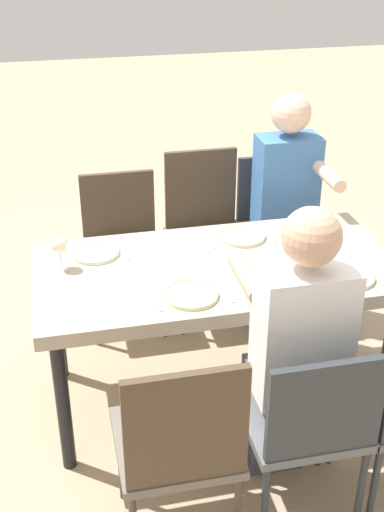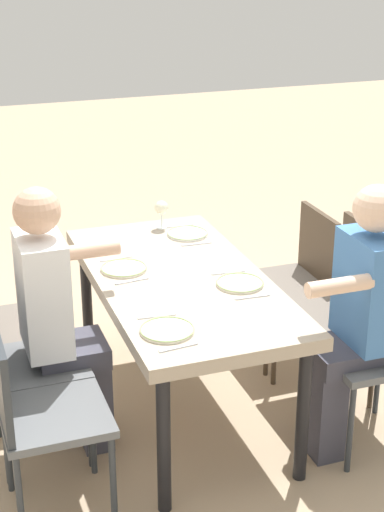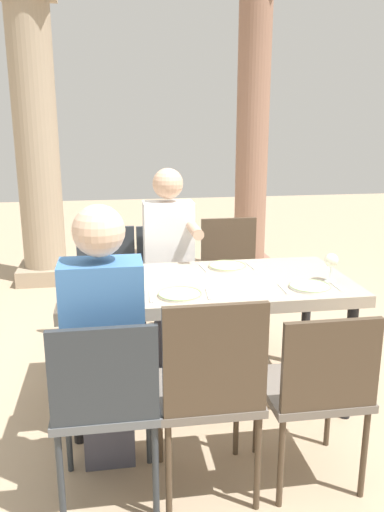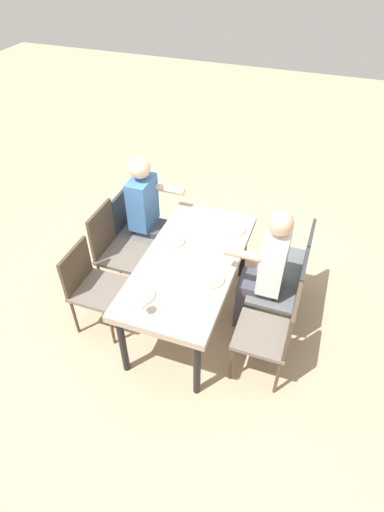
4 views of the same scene
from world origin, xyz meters
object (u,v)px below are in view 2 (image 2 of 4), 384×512
object	(u,v)px
chair_west_north	(35,408)
chair_east_north	(5,313)
chair_mid_north	(20,358)
plate_0	(167,330)
plate_2	(124,268)
plate_1	(240,283)
dining_table	(180,290)
diner_man_white	(356,314)
chair_east_south	(297,273)
wine_glass_3	(162,208)
plate_3	(187,234)
chair_mid_south	(341,301)
diner_woman_green	(59,315)

from	to	relation	value
chair_west_north	chair_east_north	world-z (taller)	chair_east_north
chair_mid_north	plate_0	xyz separation A→B (m)	(-0.39, -0.58, 0.23)
chair_west_north	plate_2	distance (m)	0.97
plate_1	dining_table	bearing A→B (deg)	51.38
diner_man_white	plate_1	world-z (taller)	diner_man_white
chair_east_south	plate_2	xyz separation A→B (m)	(-0.17, 1.06, 0.25)
wine_glass_3	plate_3	bearing A→B (deg)	-147.75
dining_table	diner_man_white	world-z (taller)	diner_man_white
chair_mid_north	chair_east_south	size ratio (longest dim) A/B	1.02
chair_mid_north	plate_1	distance (m)	1.08
chair_mid_south	chair_east_south	xyz separation A→B (m)	(0.48, 0.01, -0.04)
plate_3	wine_glass_3	bearing A→B (deg)	32.25
chair_west_north	chair_east_south	size ratio (longest dim) A/B	1.02
chair_mid_south	plate_3	bearing A→B (deg)	42.11
chair_east_north	plate_2	size ratio (longest dim) A/B	3.99
chair_west_north	plate_1	world-z (taller)	chair_west_north
diner_man_white	plate_3	xyz separation A→B (m)	(1.11, 0.43, 0.05)
chair_east_north	plate_3	size ratio (longest dim) A/B	4.07
dining_table	wine_glass_3	bearing A→B (deg)	-10.03
chair_west_north	diner_woman_green	size ratio (longest dim) A/B	0.67
chair_mid_south	chair_east_south	distance (m)	0.49
chair_east_south	plate_1	xyz separation A→B (m)	(-0.53, 0.58, 0.25)
chair_east_north	wine_glass_3	size ratio (longest dim) A/B	5.70
dining_table	plate_3	world-z (taller)	plate_3
chair_east_south	plate_2	bearing A→B (deg)	99.06
chair_east_south	chair_mid_north	bearing A→B (deg)	106.43
chair_east_south	plate_1	distance (m)	0.83
chair_east_south	wine_glass_3	bearing A→B (deg)	63.67
diner_man_white	wine_glass_3	size ratio (longest dim) A/B	8.16
plate_2	chair_west_north	bearing A→B (deg)	142.22
chair_west_north	diner_man_white	bearing A→B (deg)	-90.11
plate_0	plate_3	world-z (taller)	same
dining_table	diner_man_white	distance (m)	0.87
dining_table	diner_man_white	xyz separation A→B (m)	(-0.58, -0.65, 0.03)
chair_mid_south	wine_glass_3	world-z (taller)	chair_mid_south
chair_west_north	plate_0	distance (m)	0.63
plate_1	diner_man_white	bearing A→B (deg)	-133.68
chair_east_north	diner_woman_green	bearing A→B (deg)	-157.74
diner_woman_green	plate_0	size ratio (longest dim) A/B	5.65
plate_1	diner_woman_green	bearing A→B (deg)	86.79
diner_woman_green	wine_glass_3	world-z (taller)	diner_woman_green
diner_man_white	plate_3	size ratio (longest dim) A/B	5.83
chair_east_south	plate_1	bearing A→B (deg)	132.28
diner_man_white	plate_1	size ratio (longest dim) A/B	5.76
diner_man_white	diner_woman_green	bearing A→B (deg)	71.02
wine_glass_3	plate_2	bearing A→B (deg)	144.96
chair_east_south	diner_man_white	world-z (taller)	diner_man_white
chair_east_south	plate_1	size ratio (longest dim) A/B	3.77
dining_table	plate_1	world-z (taller)	plate_1
chair_west_north	wine_glass_3	size ratio (longest dim) A/B	5.48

